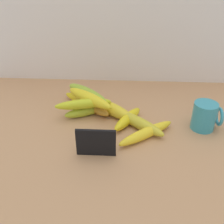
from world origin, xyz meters
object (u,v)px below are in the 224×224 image
object	(u,v)px
chalkboard_sign	(96,144)
banana_8	(83,104)
banana_1	(92,106)
banana_9	(87,93)
coffee_mug	(205,116)
banana_7	(89,98)
banana_3	(86,111)
banana_5	(146,133)
banana_6	(128,119)
banana_4	(111,109)
banana_0	(85,101)
banana_2	(138,123)

from	to	relation	value
chalkboard_sign	banana_8	bearing A→B (deg)	108.04
banana_1	banana_9	bearing A→B (deg)	124.94
chalkboard_sign	banana_8	xyz separation A→B (cm)	(-6.31, 19.37, 1.31)
coffee_mug	banana_7	world-z (taller)	coffee_mug
banana_3	banana_7	bearing A→B (deg)	61.10
banana_3	banana_5	distance (cm)	23.33
banana_1	banana_8	distance (cm)	5.97
coffee_mug	banana_6	xyz separation A→B (cm)	(-24.37, 1.40, -2.81)
banana_6	banana_7	world-z (taller)	banana_7
banana_8	banana_9	bearing A→B (deg)	87.94
banana_7	banana_9	bearing A→B (deg)	108.86
banana_7	banana_9	distance (cm)	4.34
banana_4	banana_5	bearing A→B (deg)	-47.45
banana_0	banana_7	size ratio (longest dim) A/B	0.96
banana_7	banana_0	bearing A→B (deg)	117.75
banana_5	banana_7	xyz separation A→B (cm)	(-19.12, 13.63, 4.14)
banana_0	banana_8	xyz separation A→B (cm)	(0.92, -7.98, 3.40)
banana_2	banana_5	world-z (taller)	banana_2
coffee_mug	banana_8	world-z (taller)	coffee_mug
coffee_mug	banana_2	distance (cm)	21.16
banana_4	chalkboard_sign	bearing A→B (deg)	-97.67
banana_0	banana_5	world-z (taller)	banana_0
coffee_mug	banana_1	bearing A→B (deg)	166.38
banana_7	banana_4	bearing A→B (deg)	-7.69
banana_6	banana_7	xyz separation A→B (cm)	(-13.38, 6.15, 4.08)
banana_4	banana_9	xyz separation A→B (cm)	(-8.94, 5.12, 3.36)
coffee_mug	banana_4	world-z (taller)	coffee_mug
coffee_mug	banana_8	xyz separation A→B (cm)	(-39.40, 4.48, 0.63)
chalkboard_sign	banana_6	world-z (taller)	chalkboard_sign
chalkboard_sign	banana_8	distance (cm)	20.41
banana_3	banana_6	world-z (taller)	same
banana_1	banana_5	size ratio (longest dim) A/B	0.85
banana_0	banana_9	size ratio (longest dim) A/B	0.99
banana_6	banana_9	bearing A→B (deg)	145.25
banana_8	coffee_mug	bearing A→B (deg)	-6.49
banana_6	banana_9	world-z (taller)	banana_9
banana_6	banana_9	size ratio (longest dim) A/B	0.79
banana_2	banana_6	world-z (taller)	banana_2
banana_3	banana_8	bearing A→B (deg)	-117.43
banana_2	banana_3	xyz separation A→B (cm)	(-17.79, 6.62, -0.18)
chalkboard_sign	banana_5	distance (cm)	17.08
chalkboard_sign	banana_5	world-z (taller)	chalkboard_sign
banana_1	banana_9	xyz separation A→B (cm)	(-1.82, 2.61, 3.64)
banana_1	banana_4	distance (cm)	7.55
banana_2	banana_6	xyz separation A→B (cm)	(-3.39, 2.32, -0.19)
coffee_mug	banana_9	size ratio (longest dim) A/B	0.46
coffee_mug	banana_2	bearing A→B (deg)	-177.50
coffee_mug	banana_7	bearing A→B (deg)	168.68
banana_3	banana_7	distance (cm)	4.59
banana_0	banana_1	bearing A→B (deg)	-48.66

